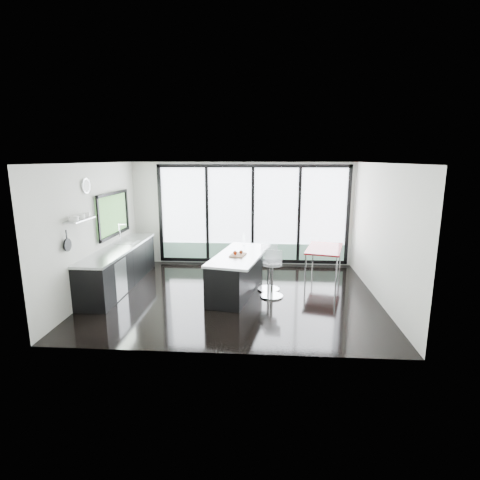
# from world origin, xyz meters

# --- Properties ---
(floor) EXTENTS (6.00, 5.00, 0.00)m
(floor) POSITION_xyz_m (0.00, 0.00, 0.00)
(floor) COLOR black
(floor) RESTS_ON ground
(ceiling) EXTENTS (6.00, 5.00, 0.00)m
(ceiling) POSITION_xyz_m (0.00, 0.00, 2.80)
(ceiling) COLOR white
(ceiling) RESTS_ON wall_back
(wall_back) EXTENTS (6.00, 0.09, 2.80)m
(wall_back) POSITION_xyz_m (0.27, 2.47, 1.27)
(wall_back) COLOR beige
(wall_back) RESTS_ON ground
(wall_front) EXTENTS (6.00, 0.00, 2.80)m
(wall_front) POSITION_xyz_m (0.00, -2.50, 1.40)
(wall_front) COLOR beige
(wall_front) RESTS_ON ground
(wall_left) EXTENTS (0.26, 5.00, 2.80)m
(wall_left) POSITION_xyz_m (-2.97, 0.27, 1.56)
(wall_left) COLOR beige
(wall_left) RESTS_ON ground
(wall_right) EXTENTS (0.00, 5.00, 2.80)m
(wall_right) POSITION_xyz_m (3.00, 0.00, 1.40)
(wall_right) COLOR beige
(wall_right) RESTS_ON ground
(counter_cabinets) EXTENTS (0.69, 3.24, 1.36)m
(counter_cabinets) POSITION_xyz_m (-2.67, 0.40, 0.46)
(counter_cabinets) COLOR black
(counter_cabinets) RESTS_ON floor
(island) EXTENTS (1.33, 2.31, 1.16)m
(island) POSITION_xyz_m (0.04, 0.12, 0.45)
(island) COLOR black
(island) RESTS_ON floor
(bar_stool_near) EXTENTS (0.58, 0.58, 0.77)m
(bar_stool_near) POSITION_xyz_m (0.80, -0.07, 0.38)
(bar_stool_near) COLOR silver
(bar_stool_near) RESTS_ON floor
(bar_stool_far) EXTENTS (0.50, 0.50, 0.78)m
(bar_stool_far) POSITION_xyz_m (0.74, 0.35, 0.39)
(bar_stool_far) COLOR silver
(bar_stool_far) RESTS_ON floor
(red_table) EXTENTS (1.12, 1.56, 0.75)m
(red_table) POSITION_xyz_m (2.10, 1.38, 0.38)
(red_table) COLOR maroon
(red_table) RESTS_ON floor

